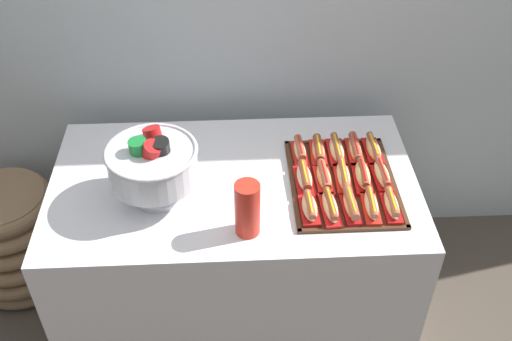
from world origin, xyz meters
The scene contains 21 objects.
ground_plane centered at (0.00, 0.00, 0.00)m, with size 10.00×10.00×0.00m, color #4C4238.
buffet_table centered at (0.00, 0.00, 0.41)m, with size 1.43×0.82×0.78m.
floor_vase centered at (-1.04, 0.24, 0.25)m, with size 0.53×0.53×1.12m.
serving_tray centered at (0.42, -0.04, 0.78)m, with size 0.41×0.53×0.01m.
hot_dog_0 centered at (0.27, -0.20, 0.81)m, with size 0.07×0.16×0.06m.
hot_dog_1 centered at (0.35, -0.20, 0.81)m, with size 0.07×0.18×0.06m.
hot_dog_2 centered at (0.42, -0.20, 0.81)m, with size 0.06×0.17×0.06m.
hot_dog_3 centered at (0.50, -0.20, 0.81)m, with size 0.07×0.17×0.06m.
hot_dog_4 centered at (0.57, -0.20, 0.81)m, with size 0.06×0.17×0.06m.
hot_dog_5 centered at (0.27, -0.04, 0.81)m, with size 0.07×0.18×0.06m.
hot_dog_6 centered at (0.35, -0.04, 0.81)m, with size 0.07×0.17×0.06m.
hot_dog_7 centered at (0.42, -0.04, 0.81)m, with size 0.07×0.18×0.06m.
hot_dog_8 centered at (0.50, -0.04, 0.81)m, with size 0.08×0.18×0.06m.
hot_dog_9 centered at (0.57, -0.04, 0.81)m, with size 0.07×0.18×0.06m.
hot_dog_10 centered at (0.27, 0.13, 0.81)m, with size 0.06×0.16×0.06m.
hot_dog_11 centered at (0.35, 0.13, 0.81)m, with size 0.07×0.18×0.06m.
hot_dog_12 centered at (0.42, 0.13, 0.81)m, with size 0.07×0.18×0.06m.
hot_dog_13 centered at (0.50, 0.13, 0.81)m, with size 0.06×0.18×0.06m.
hot_dog_14 centered at (0.57, 0.13, 0.81)m, with size 0.07×0.18×0.06m.
punch_bowl centered at (-0.29, -0.08, 0.94)m, with size 0.33×0.33×0.28m.
cup_stack centered at (0.04, -0.27, 0.88)m, with size 0.09×0.09×0.22m.
Camera 1 is at (-0.00, -1.76, 2.31)m, focal length 42.04 mm.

